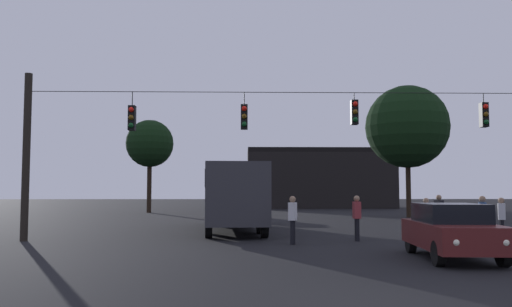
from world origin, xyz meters
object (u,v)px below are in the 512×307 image
Objects in this scene: pedestrian_crossing_left at (439,212)px; tree_behind_building at (150,144)px; car_far_left at (234,206)px; pedestrian_crossing_right at (502,217)px; pedestrian_far_side at (357,215)px; city_bus at (233,191)px; pedestrian_crossing_center at (426,216)px; pedestrian_near_bus at (483,217)px; pedestrian_trailing at (293,217)px; tree_left_silhouette at (407,127)px; car_near_right at (452,230)px.

tree_behind_building is at bearing 125.49° from pedestrian_crossing_left.
car_far_left is at bearing 121.98° from pedestrian_crossing_left.
pedestrian_far_side reaches higher than pedestrian_crossing_right.
city_bus is 2.48× the size of car_far_left.
pedestrian_crossing_center is at bearing -125.73° from pedestrian_crossing_left.
pedestrian_near_bus is at bearing -63.51° from car_far_left.
pedestrian_crossing_center is 0.94× the size of pedestrian_trailing.
tree_left_silhouette is 21.45m from tree_behind_building.
car_near_right is 8.17m from pedestrian_crossing_left.
car_far_left is 12.53m from tree_behind_building.
city_bus is at bearing 142.45° from pedestrian_near_bus.
pedestrian_crossing_right is (10.11, -5.88, -0.95)m from city_bus.
pedestrian_far_side is at bearing 106.12° from car_near_right.
car_near_right is 2.62× the size of pedestrian_near_bus.
tree_behind_building is (-7.58, 19.98, 4.03)m from city_bus.
pedestrian_near_bus is 19.39m from tree_left_silhouette.
car_near_right is 34.12m from tree_behind_building.
pedestrian_far_side is at bearing 176.83° from pedestrian_crossing_right.
city_bus reaches higher than car_far_left.
tree_behind_building is (-13.84, 30.77, 5.10)m from car_near_right.
tree_behind_building is at bearing 124.36° from pedestrian_crossing_right.
car_near_right is 23.68m from tree_left_silhouette.
tree_left_silhouette reaches higher than pedestrian_trailing.
pedestrian_crossing_left reaches higher than car_far_left.
pedestrian_near_bus is at bearing -139.62° from pedestrian_crossing_right.
pedestrian_crossing_right is 5.35m from pedestrian_far_side.
tree_left_silhouette is at bearing 61.51° from pedestrian_trailing.
pedestrian_crossing_right is (10.22, -17.18, 0.12)m from car_far_left.
pedestrian_crossing_left reaches higher than car_near_right.
pedestrian_crossing_right is at bearing -59.25° from car_far_left.
tree_behind_building reaches higher than pedestrian_far_side.
city_bus is 6.99× the size of pedestrian_crossing_center.
tree_left_silhouette is (12.22, 0.17, 5.60)m from car_far_left.
car_far_left is 0.48× the size of tree_left_silhouette.
tree_behind_building is (-17.68, 25.86, 4.99)m from pedestrian_crossing_right.
pedestrian_crossing_center is at bearing -57.94° from tree_behind_building.
pedestrian_near_bus is at bearing 55.67° from car_near_right.
pedestrian_crossing_right is at bearing -30.21° from city_bus.
pedestrian_crossing_left is at bearing -18.94° from city_bus.
pedestrian_crossing_right is 0.20× the size of tree_behind_building.
car_far_left is at bearing 116.50° from pedestrian_crossing_center.
pedestrian_crossing_right is (3.84, 4.91, 0.12)m from car_near_right.
pedestrian_trailing reaches higher than pedestrian_crossing_right.
pedestrian_trailing is (-6.69, 0.18, -0.00)m from pedestrian_near_bus.
tree_behind_building is (-15.34, 24.49, 5.01)m from pedestrian_crossing_center.
pedestrian_far_side is at bearing -64.23° from tree_behind_building.
car_far_left is 17.67m from pedestrian_crossing_center.
city_bus reaches higher than pedestrian_crossing_right.
pedestrian_crossing_left is at bearing 71.72° from car_near_right.
car_far_left is at bearing 90.59° from city_bus.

